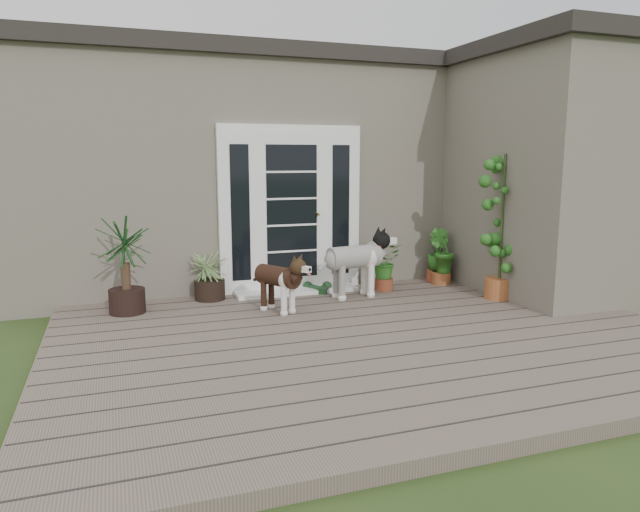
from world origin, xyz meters
name	(u,v)px	position (x,y,z in m)	size (l,w,h in m)	color
deck	(375,340)	(0.00, 0.40, 0.06)	(6.20, 4.60, 0.12)	#6B5B4C
house_main	(266,177)	(0.00, 4.65, 1.55)	(7.40, 4.00, 3.10)	#665E54
roof_main	(265,72)	(0.00, 4.65, 3.20)	(7.60, 4.20, 0.20)	#2D2826
house_wing	(544,181)	(2.90, 1.50, 1.55)	(1.60, 2.40, 3.10)	#665E54
roof_wing	(553,48)	(2.90, 1.50, 3.20)	(1.80, 2.60, 0.20)	#2D2826
door_unit	(291,209)	(-0.20, 2.60, 1.19)	(1.90, 0.14, 2.15)	white
door_step	(296,291)	(-0.20, 2.40, 0.14)	(1.60, 0.40, 0.05)	white
brindle_dog	(278,286)	(-0.68, 1.55, 0.42)	(0.31, 0.72, 0.60)	#392014
white_dog	(354,268)	(0.41, 1.91, 0.50)	(0.39, 0.90, 0.75)	beige
spider_plant	(209,273)	(-1.32, 2.40, 0.45)	(0.62, 0.62, 0.66)	#8CA263
yucca	(125,266)	(-2.29, 2.07, 0.67)	(0.75, 0.75, 1.09)	black
herb_a	(384,270)	(0.94, 2.14, 0.39)	(0.42, 0.42, 0.54)	#1D621C
herb_b	(441,264)	(1.86, 2.23, 0.40)	(0.37, 0.37, 0.56)	#1C5518
herb_c	(438,262)	(1.90, 2.40, 0.40)	(0.36, 0.36, 0.56)	#17511C
sapling	(502,225)	(2.08, 1.25, 1.04)	(0.54, 0.54, 1.85)	#255017
clog_left	(313,288)	(0.03, 2.40, 0.17)	(0.15, 0.32, 0.10)	#173A1C
clog_right	(325,288)	(0.16, 2.29, 0.17)	(0.16, 0.34, 0.10)	#143417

